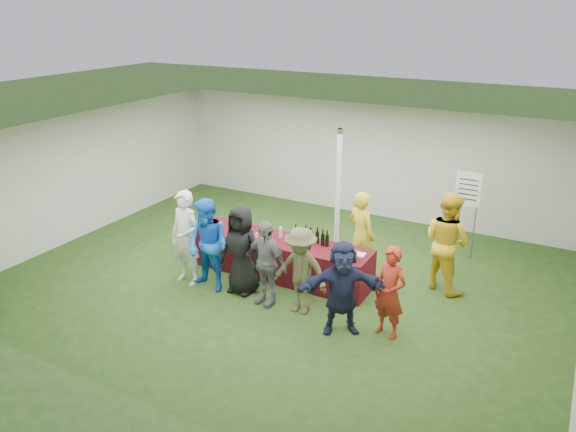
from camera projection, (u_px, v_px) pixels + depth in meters
The scene contains 18 objects.
ground at pixel (286, 278), 10.65m from camera, with size 60.00×60.00×0.00m, color #284719.
tent at pixel (338, 197), 10.93m from camera, with size 10.00×10.00×10.00m.
serving_table at pixel (279, 257), 10.63m from camera, with size 3.60×0.80×0.75m, color #540F11.
wine_bottles at pixel (313, 237), 10.29m from camera, with size 0.71×0.12×0.32m.
wine_glasses at pixel (253, 234), 10.43m from camera, with size 2.73×0.16×0.16m.
water_bottle at pixel (281, 233), 10.53m from camera, with size 0.07×0.07×0.23m.
bar_towel at pixel (358, 254), 9.83m from camera, with size 0.25×0.18×0.03m, color white.
dump_bucket at pixel (350, 256), 9.60m from camera, with size 0.23×0.23×0.18m, color slate.
wine_list_sign at pixel (467, 196), 11.09m from camera, with size 0.50×0.03×1.80m.
staff_pourer at pixel (361, 235), 10.41m from camera, with size 0.62×0.41×1.71m, color gold.
staff_back at pixel (447, 242), 9.96m from camera, with size 0.89×0.70×1.84m, color gold.
customer_0 at pixel (186, 238), 10.20m from camera, with size 0.65×0.43×1.78m, color silver.
customer_1 at pixel (208, 246), 9.96m from camera, with size 0.83×0.65×1.71m, color blue.
customer_2 at pixel (241, 250), 9.89m from camera, with size 0.79×0.52×1.62m, color black.
customer_3 at pixel (266, 263), 9.52m from camera, with size 0.89×0.37×1.52m, color slate.
customer_4 at pixel (300, 271), 9.24m from camera, with size 0.98×0.56×1.51m, color #4D502D.
customer_5 at pixel (342, 288), 8.68m from camera, with size 1.43×0.45×1.54m, color #1B203F.
customer_6 at pixel (390, 293), 8.57m from camera, with size 0.55×0.36×1.50m, color #A12718.
Camera 1 is at (4.60, -8.34, 4.91)m, focal length 35.00 mm.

